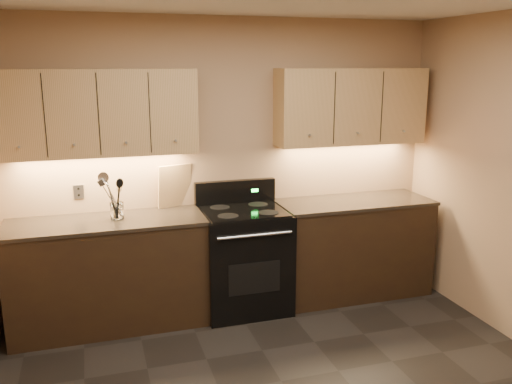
# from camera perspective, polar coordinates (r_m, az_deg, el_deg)

# --- Properties ---
(wall_back) EXTENTS (4.00, 0.04, 2.60)m
(wall_back) POSITION_cam_1_polar(r_m,az_deg,el_deg) (4.99, -3.24, 3.06)
(wall_back) COLOR #9F815D
(wall_back) RESTS_ON ground
(counter_left) EXTENTS (1.62, 0.62, 0.93)m
(counter_left) POSITION_cam_1_polar(r_m,az_deg,el_deg) (4.79, -15.22, -8.24)
(counter_left) COLOR black
(counter_left) RESTS_ON ground
(counter_right) EXTENTS (1.46, 0.62, 0.93)m
(counter_right) POSITION_cam_1_polar(r_m,az_deg,el_deg) (5.34, 10.12, -5.71)
(counter_right) COLOR black
(counter_right) RESTS_ON ground
(stove) EXTENTS (0.76, 0.68, 1.14)m
(stove) POSITION_cam_1_polar(r_m,az_deg,el_deg) (4.93, -1.30, -6.96)
(stove) COLOR black
(stove) RESTS_ON ground
(upper_cab_left) EXTENTS (1.60, 0.30, 0.70)m
(upper_cab_left) POSITION_cam_1_polar(r_m,az_deg,el_deg) (4.63, -16.30, 8.00)
(upper_cab_left) COLOR tan
(upper_cab_left) RESTS_ON wall_back
(upper_cab_right) EXTENTS (1.44, 0.30, 0.70)m
(upper_cab_right) POSITION_cam_1_polar(r_m,az_deg,el_deg) (5.20, 9.96, 8.85)
(upper_cab_right) COLOR tan
(upper_cab_right) RESTS_ON wall_back
(outlet_plate) EXTENTS (0.08, 0.01, 0.12)m
(outlet_plate) POSITION_cam_1_polar(r_m,az_deg,el_deg) (4.88, -18.17, 0.01)
(outlet_plate) COLOR #B2B5BA
(outlet_plate) RESTS_ON wall_back
(utensil_crock) EXTENTS (0.14, 0.14, 0.14)m
(utensil_crock) POSITION_cam_1_polar(r_m,az_deg,el_deg) (4.65, -14.42, -1.97)
(utensil_crock) COLOR white
(utensil_crock) RESTS_ON counter_left
(cutting_board) EXTENTS (0.32, 0.15, 0.39)m
(cutting_board) POSITION_cam_1_polar(r_m,az_deg,el_deg) (4.90, -8.57, 0.64)
(cutting_board) COLOR tan
(cutting_board) RESTS_ON counter_left
(wooden_spoon) EXTENTS (0.13, 0.16, 0.29)m
(wooden_spoon) POSITION_cam_1_polar(r_m,az_deg,el_deg) (4.63, -14.74, -0.87)
(wooden_spoon) COLOR tan
(wooden_spoon) RESTS_ON utensil_crock
(black_spoon) EXTENTS (0.10, 0.17, 0.36)m
(black_spoon) POSITION_cam_1_polar(r_m,az_deg,el_deg) (4.65, -14.58, -0.38)
(black_spoon) COLOR black
(black_spoon) RESTS_ON utensil_crock
(black_turner) EXTENTS (0.18, 0.19, 0.39)m
(black_turner) POSITION_cam_1_polar(r_m,az_deg,el_deg) (4.60, -14.48, -0.31)
(black_turner) COLOR black
(black_turner) RESTS_ON utensil_crock
(steel_spatula) EXTENTS (0.25, 0.12, 0.38)m
(steel_spatula) POSITION_cam_1_polar(r_m,az_deg,el_deg) (4.63, -14.14, -0.29)
(steel_spatula) COLOR silver
(steel_spatula) RESTS_ON utensil_crock
(steel_skimmer) EXTENTS (0.24, 0.15, 0.40)m
(steel_skimmer) POSITION_cam_1_polar(r_m,az_deg,el_deg) (4.60, -13.99, -0.25)
(steel_skimmer) COLOR silver
(steel_skimmer) RESTS_ON utensil_crock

